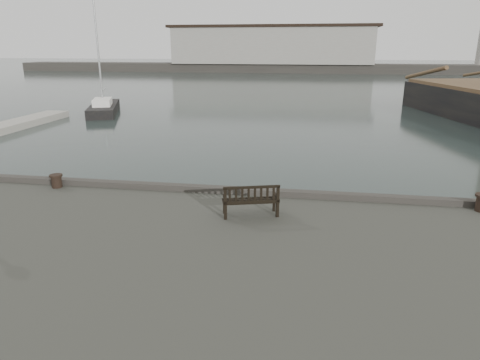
% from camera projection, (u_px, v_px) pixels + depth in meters
% --- Properties ---
extents(ground, '(400.00, 400.00, 0.00)m').
position_uv_depth(ground, '(249.00, 239.00, 13.53)').
color(ground, black).
rests_on(ground, ground).
extents(breakwater, '(140.00, 9.50, 12.20)m').
position_uv_depth(breakwater, '(286.00, 53.00, 99.60)').
color(breakwater, '#383530').
rests_on(breakwater, ground).
extents(bench, '(1.55, 0.90, 0.84)m').
position_uv_depth(bench, '(251.00, 206.00, 11.21)').
color(bench, black).
rests_on(bench, quay).
extents(bollard_left, '(0.42, 0.42, 0.42)m').
position_uv_depth(bollard_left, '(56.00, 181.00, 13.48)').
color(bollard_left, black).
rests_on(bollard_left, quay).
extents(yacht_d, '(5.07, 8.62, 10.70)m').
position_uv_depth(yacht_d, '(104.00, 110.00, 39.12)').
color(yacht_d, black).
rests_on(yacht_d, ground).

